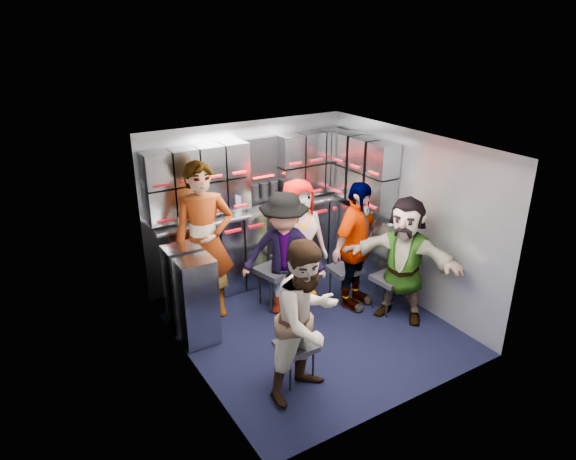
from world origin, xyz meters
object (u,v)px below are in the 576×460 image
jump_seat_mid_right (345,271)px  attendant_standing (204,242)px  jump_seat_center (290,259)px  attendant_arc_e (404,260)px  jump_seat_mid_left (276,272)px  attendant_arc_d (356,246)px  attendant_arc_c (298,239)px  jump_seat_near_left (296,348)px  jump_seat_near_right (390,280)px  attendant_arc_b (284,255)px  attendant_arc_a (307,320)px

jump_seat_mid_right → attendant_standing: bearing=160.6°
jump_seat_center → attendant_arc_e: bearing=-60.0°
jump_seat_mid_right → attendant_arc_e: bearing=-66.0°
jump_seat_mid_left → attendant_arc_d: attendant_arc_d is taller
jump_seat_mid_right → attendant_arc_c: attendant_arc_c is taller
jump_seat_center → jump_seat_mid_right: jump_seat_center is taller
jump_seat_mid_left → attendant_arc_d: bearing=-31.9°
attendant_arc_c → jump_seat_mid_right: bearing=-36.0°
jump_seat_center → attendant_arc_e: (0.73, -1.27, 0.34)m
jump_seat_near_left → jump_seat_mid_left: jump_seat_mid_left is taller
jump_seat_center → jump_seat_near_right: bearing=-56.1°
attendant_standing → jump_seat_mid_right: bearing=-2.2°
attendant_arc_b → attendant_arc_a: bearing=-78.5°
attendant_arc_b → attendant_arc_e: attendant_arc_b is taller
jump_seat_mid_right → attendant_arc_e: size_ratio=0.29×
jump_seat_near_left → attendant_arc_c: attendant_arc_c is taller
attendant_arc_c → attendant_arc_e: 1.31m
attendant_arc_c → attendant_arc_e: bearing=-48.1°
jump_seat_center → attendant_arc_d: attendant_arc_d is taller
jump_seat_near_left → attendant_arc_b: size_ratio=0.28×
attendant_arc_a → attendant_arc_d: (1.35, 1.01, 0.02)m
jump_seat_mid_left → attendant_arc_b: attendant_arc_b is taller
jump_seat_mid_left → jump_seat_center: jump_seat_mid_left is taller
jump_seat_mid_right → attendant_arc_c: (-0.43, 0.42, 0.38)m
jump_seat_center → jump_seat_mid_left: bearing=-142.3°
jump_seat_near_left → attendant_arc_e: 1.73m
attendant_standing → attendant_arc_d: size_ratio=1.18×
jump_seat_near_right → attendant_arc_a: 1.83m
attendant_standing → attendant_arc_c: bearing=10.1°
jump_seat_mid_left → attendant_standing: 0.96m
jump_seat_near_right → attendant_arc_c: size_ratio=0.30×
attendant_standing → attendant_arc_d: 1.76m
jump_seat_mid_right → jump_seat_near_left: bearing=-143.3°
attendant_arc_d → jump_seat_mid_left: bearing=126.2°
jump_seat_mid_left → attendant_arc_c: bearing=15.6°
jump_seat_center → attendant_arc_c: bearing=-90.0°
attendant_arc_a → attendant_arc_c: attendant_arc_a is taller
attendant_arc_a → attendant_arc_e: size_ratio=1.04×
jump_seat_near_left → attendant_arc_b: (0.56, 1.14, 0.38)m
attendant_arc_c → attendant_arc_b: bearing=-134.3°
attendant_arc_a → attendant_arc_c: size_ratio=1.02×
jump_seat_center → attendant_arc_a: attendant_arc_a is taller
jump_seat_mid_left → attendant_arc_d: (0.80, -0.49, 0.34)m
jump_seat_near_left → attendant_standing: (-0.23, 1.57, 0.56)m
jump_seat_near_right → attendant_arc_c: 1.22m
jump_seat_near_left → attendant_arc_a: attendant_arc_a is taller
jump_seat_near_left → attendant_arc_a: size_ratio=0.27×
jump_seat_center → jump_seat_mid_right: bearing=-54.1°
jump_seat_center → attendant_arc_a: (-0.92, -1.78, 0.37)m
jump_seat_near_left → attendant_arc_e: bearing=11.6°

